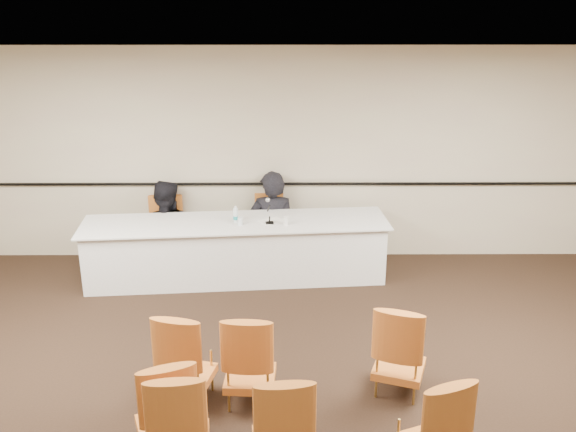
% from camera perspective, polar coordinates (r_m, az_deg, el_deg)
% --- Properties ---
extents(floor, '(10.00, 10.00, 0.00)m').
position_cam_1_polar(floor, '(6.00, -1.11, -18.56)').
color(floor, black).
rests_on(floor, ground).
extents(ceiling, '(10.00, 10.00, 0.00)m').
position_cam_1_polar(ceiling, '(4.77, -1.35, 11.10)').
color(ceiling, silver).
rests_on(ceiling, ground).
extents(wall_back, '(10.00, 0.04, 3.00)m').
position_cam_1_polar(wall_back, '(8.99, -0.85, 5.39)').
color(wall_back, beige).
rests_on(wall_back, ground).
extents(wall_rail, '(9.80, 0.04, 0.03)m').
position_cam_1_polar(wall_rail, '(9.06, -0.84, 2.88)').
color(wall_rail, black).
rests_on(wall_rail, wall_back).
extents(panel_table, '(4.08, 1.25, 0.81)m').
position_cam_1_polar(panel_table, '(8.60, -4.64, -3.05)').
color(panel_table, silver).
rests_on(panel_table, ground).
extents(panelist_main, '(0.70, 0.46, 1.89)m').
position_cam_1_polar(panelist_main, '(9.17, -1.41, -1.68)').
color(panelist_main, black).
rests_on(panelist_main, ground).
extents(panelist_main_chair, '(0.54, 0.54, 0.95)m').
position_cam_1_polar(panelist_main_chair, '(9.13, -1.42, -1.12)').
color(panelist_main_chair, '#BD7122').
rests_on(panelist_main_chair, ground).
extents(panelist_second, '(0.84, 0.67, 1.66)m').
position_cam_1_polar(panelist_second, '(9.20, -10.78, -1.87)').
color(panelist_second, black).
rests_on(panelist_second, ground).
extents(panelist_second_chair, '(0.54, 0.54, 0.95)m').
position_cam_1_polar(panelist_second_chair, '(9.17, -10.82, -1.39)').
color(panelist_second_chair, '#BD7122').
rests_on(panelist_second_chair, ground).
extents(papers, '(0.37, 0.34, 0.00)m').
position_cam_1_polar(papers, '(8.45, -1.51, -0.46)').
color(papers, white).
rests_on(papers, panel_table).
extents(microphone, '(0.14, 0.23, 0.31)m').
position_cam_1_polar(microphone, '(8.32, -1.66, 0.31)').
color(microphone, black).
rests_on(microphone, panel_table).
extents(water_bottle, '(0.09, 0.09, 0.22)m').
position_cam_1_polar(water_bottle, '(8.41, -4.68, 0.16)').
color(water_bottle, teal).
rests_on(water_bottle, panel_table).
extents(drinking_glass, '(0.08, 0.08, 0.10)m').
position_cam_1_polar(drinking_glass, '(8.33, -4.27, -0.46)').
color(drinking_glass, silver).
rests_on(drinking_glass, panel_table).
extents(coffee_cup, '(0.09, 0.09, 0.11)m').
position_cam_1_polar(coffee_cup, '(8.31, -0.21, -0.41)').
color(coffee_cup, white).
rests_on(coffee_cup, panel_table).
extents(aud_chair_front_left, '(0.60, 0.60, 0.95)m').
position_cam_1_polar(aud_chair_front_left, '(6.19, -9.06, -12.15)').
color(aud_chair_front_left, '#BD7122').
rests_on(aud_chair_front_left, ground).
extents(aud_chair_front_mid, '(0.53, 0.53, 0.95)m').
position_cam_1_polar(aud_chair_front_mid, '(6.10, -3.42, -12.41)').
color(aud_chair_front_mid, '#BD7122').
rests_on(aud_chair_front_mid, ground).
extents(aud_chair_front_right, '(0.64, 0.64, 0.95)m').
position_cam_1_polar(aud_chair_front_right, '(6.32, 9.95, -11.46)').
color(aud_chair_front_right, '#BD7122').
rests_on(aud_chair_front_right, ground).
extents(aud_chair_back_left, '(0.55, 0.55, 0.95)m').
position_cam_1_polar(aud_chair_back_left, '(5.42, -9.69, -17.31)').
color(aud_chair_back_left, '#BD7122').
rests_on(aud_chair_back_left, ground).
extents(aud_chair_back_mid, '(0.55, 0.55, 0.95)m').
position_cam_1_polar(aud_chair_back_mid, '(5.32, -0.52, -17.79)').
color(aud_chair_back_mid, '#BD7122').
rests_on(aud_chair_back_mid, ground).
extents(aud_chair_back_right, '(0.65, 0.65, 0.95)m').
position_cam_1_polar(aud_chair_back_right, '(5.40, 12.63, -17.64)').
color(aud_chair_back_right, '#BD7122').
rests_on(aud_chair_back_right, ground).
extents(aud_chair_extra, '(0.64, 0.64, 0.95)m').
position_cam_1_polar(aud_chair_extra, '(5.57, -10.88, -16.20)').
color(aud_chair_extra, '#BD7122').
rests_on(aud_chair_extra, ground).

